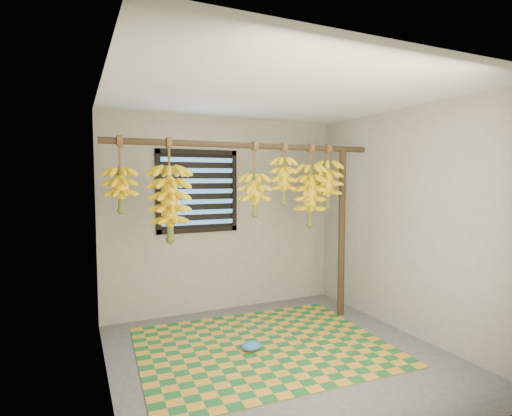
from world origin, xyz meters
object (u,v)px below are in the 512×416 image
banana_bunch_b (170,204)px  support_post (342,233)px  woven_mat (263,346)px  banana_bunch_f (327,185)px  banana_bunch_d (283,181)px  banana_bunch_a (121,189)px  banana_bunch_c (255,194)px  plastic_bag (251,346)px  banana_bunch_e (310,195)px

banana_bunch_b → support_post: bearing=0.0°
support_post → woven_mat: support_post is taller
banana_bunch_f → banana_bunch_d: bearing=-180.0°
banana_bunch_a → banana_bunch_b: (0.45, 0.00, -0.15)m
banana_bunch_d → banana_bunch_f: same height
woven_mat → banana_bunch_c: size_ratio=2.98×
banana_bunch_a → banana_bunch_d: 1.72m
banana_bunch_a → support_post: bearing=0.0°
banana_bunch_a → banana_bunch_b: bearing=0.0°
banana_bunch_d → banana_bunch_f: 0.59m
plastic_bag → banana_bunch_f: (1.19, 0.50, 1.53)m
woven_mat → banana_bunch_d: banana_bunch_d is taller
support_post → woven_mat: (-1.26, -0.44, -0.99)m
support_post → banana_bunch_a: size_ratio=2.80×
banana_bunch_e → banana_bunch_f: bearing=0.0°
banana_bunch_e → woven_mat: bearing=-151.3°
banana_bunch_b → banana_bunch_e: bearing=0.0°
plastic_bag → banana_bunch_f: banana_bunch_f is taller
woven_mat → banana_bunch_b: bearing=151.0°
woven_mat → banana_bunch_f: (1.05, 0.44, 1.58)m
banana_bunch_c → banana_bunch_d: same height
banana_bunch_f → banana_bunch_b: bearing=180.0°
banana_bunch_d → banana_bunch_e: bearing=0.0°
plastic_bag → banana_bunch_c: bearing=62.2°
support_post → banana_bunch_f: size_ratio=2.66×
banana_bunch_a → banana_bunch_e: 2.06m
banana_bunch_a → banana_bunch_f: same height
plastic_bag → banana_bunch_f: bearing=22.5°
banana_bunch_f → banana_bunch_e: bearing=180.0°
plastic_bag → banana_bunch_b: 1.58m
support_post → banana_bunch_b: banana_bunch_b is taller
banana_bunch_d → banana_bunch_e: (0.35, 0.00, -0.17)m
plastic_bag → support_post: bearing=19.4°
woven_mat → banana_bunch_b: 1.67m
banana_bunch_c → banana_bunch_f: (0.93, 0.00, 0.10)m
plastic_bag → banana_bunch_e: (0.96, 0.50, 1.41)m
woven_mat → banana_bunch_d: 1.75m
banana_bunch_b → banana_bunch_d: bearing=-0.0°
woven_mat → banana_bunch_f: 1.94m
banana_bunch_f → plastic_bag: bearing=-157.5°
banana_bunch_d → support_post: bearing=0.0°
plastic_bag → banana_bunch_d: size_ratio=0.30×
plastic_bag → banana_bunch_c: (0.26, 0.50, 1.43)m
woven_mat → banana_bunch_b: (-0.80, 0.44, 1.40)m
plastic_bag → banana_bunch_f: size_ratio=0.27×
banana_bunch_b → banana_bunch_c: 0.92m
banana_bunch_b → banana_bunch_f: bearing=0.0°
banana_bunch_e → banana_bunch_a: bearing=180.0°
banana_bunch_a → banana_bunch_f: 2.30m
support_post → woven_mat: 1.66m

